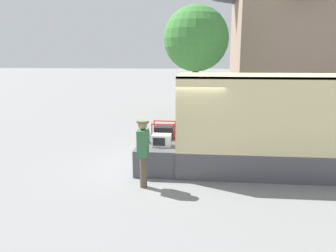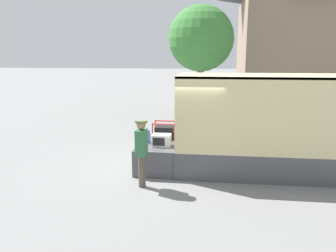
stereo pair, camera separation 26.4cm
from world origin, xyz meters
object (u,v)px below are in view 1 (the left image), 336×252
box_truck (320,142)px  worker_person (143,147)px  orange_bucket (145,136)px  microwave (162,140)px  street_tree (196,39)px  portable_generator (165,132)px

box_truck → worker_person: 5.08m
orange_bucket → worker_person: 1.64m
microwave → worker_person: bearing=-104.2°
orange_bucket → street_tree: street_tree is taller
box_truck → portable_generator: (-4.51, 0.55, 0.05)m
microwave → orange_bucket: orange_bucket is taller
microwave → street_tree: size_ratio=0.09×
orange_bucket → portable_generator: bearing=46.9°
box_truck → orange_bucket: 5.03m
portable_generator → orange_bucket: (-0.53, -0.56, -0.01)m
microwave → orange_bucket: (-0.54, 0.36, 0.02)m
portable_generator → street_tree: size_ratio=0.12×
portable_generator → worker_person: worker_person is taller
box_truck → portable_generator: size_ratio=9.57×
worker_person → box_truck: bearing=18.7°
microwave → portable_generator: bearing=90.9°
box_truck → microwave: box_truck is taller
microwave → box_truck: bearing=4.7°
portable_generator → orange_bucket: size_ratio=1.92×
microwave → street_tree: (0.78, 9.71, 3.28)m
portable_generator → worker_person: (-0.30, -2.18, 0.12)m
orange_bucket → worker_person: bearing=-82.1°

